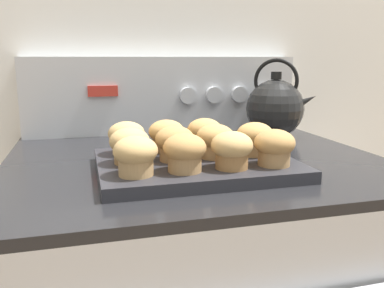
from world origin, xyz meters
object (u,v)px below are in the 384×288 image
(muffin_r1_c0, at_px, (130,145))
(muffin_r0_c0, at_px, (136,155))
(muffin_r2_c0, at_px, (127,137))
(muffin_r0_c2, at_px, (232,149))
(tea_kettle, at_px, (275,107))
(muffin_r1_c2, at_px, (215,140))
(muffin_r0_c1, at_px, (185,152))
(muffin_r1_c1, at_px, (175,143))
(muffin_r2_c1, at_px, (166,135))
(muffin_pan, at_px, (195,165))
(muffin_r0_c3, at_px, (274,147))
(muffin_r1_c3, at_px, (255,138))
(muffin_r2_c2, at_px, (205,133))

(muffin_r1_c0, bearing_deg, muffin_r0_c0, -89.76)
(muffin_r1_c0, relative_size, muffin_r2_c0, 1.00)
(muffin_r0_c2, height_order, tea_kettle, tea_kettle)
(muffin_r1_c2, xyz_separation_m, muffin_r2_c0, (-0.16, 0.07, 0.00))
(muffin_r0_c1, xyz_separation_m, muffin_r1_c1, (0.00, 0.08, 0.00))
(muffin_r0_c2, xyz_separation_m, tea_kettle, (0.25, 0.34, 0.02))
(muffin_r2_c1, bearing_deg, muffin_r2_c0, -178.59)
(muffin_pan, bearing_deg, muffin_r0_c1, -117.47)
(muffin_r1_c2, bearing_deg, muffin_r0_c3, -44.73)
(muffin_r0_c3, height_order, muffin_r1_c0, same)
(muffin_r0_c0, xyz_separation_m, muffin_r0_c3, (0.24, -0.00, 0.00))
(muffin_r1_c0, distance_m, muffin_r1_c3, 0.24)
(muffin_r0_c1, distance_m, muffin_r1_c1, 0.08)
(muffin_pan, bearing_deg, muffin_r1_c2, 2.95)
(muffin_r1_c1, height_order, muffin_r1_c3, same)
(muffin_r0_c0, height_order, muffin_r0_c3, same)
(muffin_r1_c0, relative_size, muffin_r2_c2, 1.00)
(muffin_r0_c3, height_order, muffin_r2_c2, same)
(muffin_r0_c3, bearing_deg, muffin_r1_c1, 153.76)
(muffin_pan, height_order, tea_kettle, tea_kettle)
(muffin_r0_c0, height_order, muffin_r1_c2, same)
(muffin_r0_c0, height_order, muffin_r2_c2, same)
(muffin_r1_c3, bearing_deg, muffin_r1_c0, -179.81)
(muffin_r1_c1, height_order, muffin_r1_c2, same)
(muffin_r1_c0, relative_size, muffin_r1_c2, 1.00)
(muffin_r2_c1, bearing_deg, tea_kettle, 29.16)
(muffin_r1_c1, xyz_separation_m, muffin_r2_c2, (0.08, 0.08, 0.00))
(muffin_r1_c2, distance_m, muffin_r1_c3, 0.08)
(muffin_r1_c1, xyz_separation_m, muffin_r2_c1, (0.00, 0.08, 0.00))
(muffin_r0_c2, distance_m, muffin_r2_c0, 0.22)
(muffin_r1_c3, distance_m, muffin_r2_c2, 0.11)
(tea_kettle, bearing_deg, muffin_r2_c2, -143.64)
(muffin_r2_c2, xyz_separation_m, tea_kettle, (0.25, 0.19, 0.02))
(muffin_r0_c3, bearing_deg, muffin_r2_c0, 146.93)
(muffin_r2_c0, bearing_deg, muffin_r1_c3, -17.45)
(muffin_r1_c0, xyz_separation_m, muffin_r1_c1, (0.08, -0.00, 0.00))
(muffin_r1_c2, bearing_deg, muffin_r0_c2, -87.76)
(muffin_r0_c1, xyz_separation_m, tea_kettle, (0.33, 0.34, 0.02))
(muffin_r1_c2, height_order, tea_kettle, tea_kettle)
(muffin_r0_c1, height_order, muffin_r2_c2, same)
(muffin_r0_c2, distance_m, muffin_r1_c2, 0.08)
(muffin_r0_c0, relative_size, muffin_r2_c2, 1.00)
(muffin_r0_c0, xyz_separation_m, muffin_r2_c0, (0.00, 0.16, 0.00))
(muffin_pan, height_order, muffin_r2_c1, muffin_r2_c1)
(muffin_r0_c1, xyz_separation_m, muffin_r1_c3, (0.16, 0.08, 0.00))
(muffin_r2_c0, height_order, muffin_r2_c2, same)
(muffin_r2_c1, bearing_deg, muffin_r0_c2, -62.86)
(muffin_r0_c2, xyz_separation_m, muffin_r0_c3, (0.08, -0.00, 0.00))
(muffin_r2_c0, bearing_deg, muffin_r0_c2, -44.03)
(muffin_r0_c0, bearing_deg, muffin_pan, 32.85)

